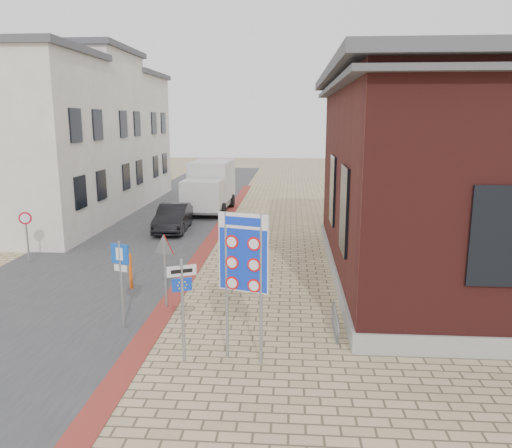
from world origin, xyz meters
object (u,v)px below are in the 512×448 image
(essen_sign, at_px, (182,295))
(bollard, at_px, (131,272))
(sedan, at_px, (173,218))
(border_sign, at_px, (243,256))
(box_truck, at_px, (210,186))
(parking_sign, at_px, (121,270))

(essen_sign, height_order, bollard, essen_sign)
(sedan, distance_m, bollard, 8.35)
(sedan, height_order, bollard, sedan)
(sedan, relative_size, border_sign, 1.16)
(box_truck, xyz_separation_m, essen_sign, (2.39, -18.33, 0.08))
(sedan, xyz_separation_m, border_sign, (4.61, -12.83, 1.77))
(box_truck, bearing_deg, essen_sign, -80.54)
(sedan, distance_m, box_truck, 5.44)
(parking_sign, bearing_deg, essen_sign, -22.51)
(box_truck, distance_m, border_sign, 18.53)
(box_truck, distance_m, parking_sign, 16.64)
(border_sign, relative_size, parking_sign, 1.45)
(box_truck, relative_size, essen_sign, 2.35)
(sedan, bearing_deg, parking_sign, -85.78)
(border_sign, xyz_separation_m, essen_sign, (-1.30, -0.20, -0.86))
(border_sign, bearing_deg, sedan, 126.88)
(essen_sign, height_order, parking_sign, essen_sign)
(parking_sign, xyz_separation_m, bollard, (-0.77, 3.00, -0.98))
(essen_sign, xyz_separation_m, bollard, (-2.70, 4.70, -0.99))
(essen_sign, bearing_deg, sedan, 79.84)
(border_sign, relative_size, essen_sign, 1.41)
(bollard, bearing_deg, border_sign, -48.37)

